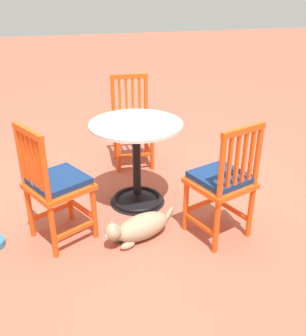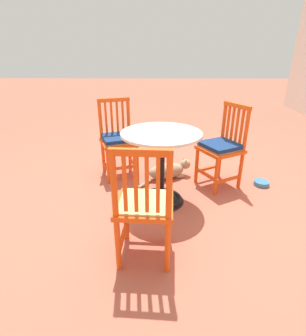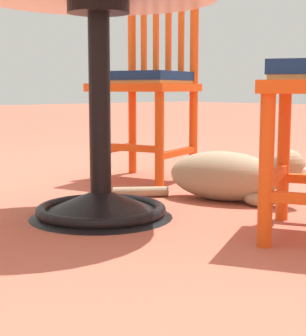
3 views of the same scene
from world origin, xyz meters
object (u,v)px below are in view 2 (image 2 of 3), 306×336
Objects in this scene: orange_chair_near_fence at (222,148)px; pet_water_bowl at (261,183)px; tabby_cat at (169,171)px; orange_chair_by_planter at (118,140)px; orange_chair_at_corner at (144,207)px; cafe_table at (161,176)px.

orange_chair_near_fence is 5.36× the size of pet_water_bowl.
tabby_cat is at bearing -106.65° from orange_chair_near_fence.
orange_chair_by_planter and orange_chair_at_corner have the same top height.
pet_water_bowl is (0.18, 1.05, -0.07)m from tabby_cat.
orange_chair_near_fence is 0.65m from pet_water_bowl.
orange_chair_near_fence is at bearing 118.84° from cafe_table.
cafe_table reaches higher than pet_water_bowl.
pet_water_bowl is at bearing 80.70° from orange_chair_by_planter.
pet_water_bowl is at bearing 80.21° from tabby_cat.
orange_chair_near_fence is 1.19m from orange_chair_by_planter.
orange_chair_at_corner is 1.78m from pet_water_bowl.
orange_chair_by_planter is 0.71m from tabby_cat.
tabby_cat is at bearing 81.57° from orange_chair_by_planter.
orange_chair_by_planter is at bearing -102.42° from orange_chair_near_fence.
cafe_table is 1.24m from pet_water_bowl.
cafe_table is 0.78m from orange_chair_near_fence.
orange_chair_near_fence and orange_chair_at_corner have the same top height.
orange_chair_by_planter is (-0.62, -0.49, 0.16)m from cafe_table.
cafe_table is 0.58m from tabby_cat.
orange_chair_by_planter reaches higher than cafe_table.
cafe_table reaches higher than tabby_cat.
orange_chair_near_fence reaches higher than tabby_cat.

